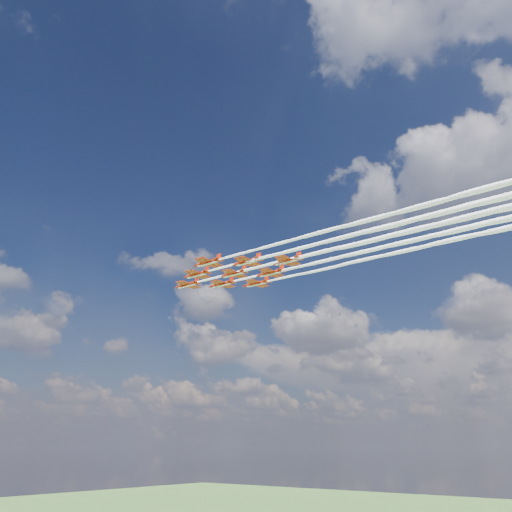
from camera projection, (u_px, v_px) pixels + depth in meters
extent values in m
cylinder|color=#B22009|center=(187.00, 285.00, 168.46)|extent=(8.15, 1.45, 1.11)
cone|color=#B22009|center=(176.00, 287.00, 171.22)|extent=(2.07, 1.20, 1.11)
cone|color=#B22009|center=(198.00, 282.00, 165.87)|extent=(1.56, 1.08, 1.01)
ellipsoid|color=black|center=(183.00, 285.00, 169.73)|extent=(2.14, 1.01, 0.73)
cube|color=#B22009|center=(188.00, 285.00, 168.17)|extent=(3.63, 9.45, 0.14)
cube|color=#B22009|center=(196.00, 283.00, 166.26)|extent=(1.57, 3.71, 0.12)
cube|color=#B22009|center=(197.00, 280.00, 166.48)|extent=(1.63, 0.21, 1.82)
cube|color=white|center=(187.00, 286.00, 168.28)|extent=(7.63, 1.23, 0.12)
cylinder|color=#B22009|center=(197.00, 274.00, 158.33)|extent=(8.15, 1.45, 1.11)
cone|color=#B22009|center=(185.00, 277.00, 161.09)|extent=(2.07, 1.20, 1.11)
cone|color=#B22009|center=(208.00, 272.00, 155.75)|extent=(1.56, 1.08, 1.01)
ellipsoid|color=black|center=(192.00, 274.00, 159.60)|extent=(2.14, 1.01, 0.73)
cube|color=#B22009|center=(198.00, 274.00, 158.04)|extent=(3.63, 9.45, 0.14)
cube|color=#B22009|center=(206.00, 272.00, 156.13)|extent=(1.57, 3.71, 0.12)
cube|color=#B22009|center=(207.00, 269.00, 156.35)|extent=(1.63, 0.21, 1.82)
cube|color=white|center=(197.00, 276.00, 158.15)|extent=(7.63, 1.23, 0.12)
cylinder|color=#B22009|center=(222.00, 284.00, 167.79)|extent=(8.15, 1.45, 1.11)
cone|color=#B22009|center=(210.00, 287.00, 170.55)|extent=(2.07, 1.20, 1.11)
cone|color=#B22009|center=(233.00, 282.00, 165.20)|extent=(1.56, 1.08, 1.01)
ellipsoid|color=black|center=(217.00, 284.00, 169.06)|extent=(2.14, 1.01, 0.73)
cube|color=#B22009|center=(223.00, 284.00, 167.50)|extent=(3.63, 9.45, 0.14)
cube|color=#B22009|center=(231.00, 282.00, 165.59)|extent=(1.57, 3.71, 0.12)
cube|color=#B22009|center=(232.00, 279.00, 165.81)|extent=(1.63, 0.21, 1.82)
cube|color=white|center=(222.00, 286.00, 167.61)|extent=(7.63, 1.23, 0.12)
cylinder|color=#B22009|center=(208.00, 263.00, 148.21)|extent=(8.15, 1.45, 1.11)
cone|color=#B22009|center=(195.00, 266.00, 150.96)|extent=(2.07, 1.20, 1.11)
cone|color=#B22009|center=(220.00, 259.00, 145.62)|extent=(1.56, 1.08, 1.01)
ellipsoid|color=black|center=(203.00, 262.00, 149.47)|extent=(2.14, 1.01, 0.73)
cube|color=#B22009|center=(209.00, 262.00, 147.91)|extent=(3.63, 9.45, 0.14)
cube|color=#B22009|center=(218.00, 260.00, 146.00)|extent=(1.57, 3.71, 0.12)
cube|color=#B22009|center=(219.00, 257.00, 146.22)|extent=(1.63, 0.21, 1.82)
cube|color=white|center=(208.00, 264.00, 148.02)|extent=(7.63, 1.23, 0.12)
cylinder|color=#B22009|center=(234.00, 274.00, 157.66)|extent=(8.15, 1.45, 1.11)
cone|color=#B22009|center=(221.00, 277.00, 160.42)|extent=(2.07, 1.20, 1.11)
cone|color=#B22009|center=(246.00, 271.00, 155.08)|extent=(1.56, 1.08, 1.01)
ellipsoid|color=black|center=(229.00, 274.00, 158.93)|extent=(2.14, 1.01, 0.73)
cube|color=#B22009|center=(235.00, 274.00, 157.37)|extent=(3.63, 9.45, 0.14)
cube|color=#B22009|center=(244.00, 271.00, 155.46)|extent=(1.57, 3.71, 0.12)
cube|color=#B22009|center=(244.00, 268.00, 155.68)|extent=(1.63, 0.21, 1.82)
cube|color=white|center=(233.00, 275.00, 157.48)|extent=(7.63, 1.23, 0.12)
cylinder|color=#B22009|center=(256.00, 284.00, 167.12)|extent=(8.15, 1.45, 1.11)
cone|color=#B22009|center=(244.00, 286.00, 169.88)|extent=(2.07, 1.20, 1.11)
cone|color=#B22009|center=(268.00, 281.00, 164.53)|extent=(1.56, 1.08, 1.01)
ellipsoid|color=black|center=(252.00, 283.00, 168.39)|extent=(2.14, 1.01, 0.73)
cube|color=#B22009|center=(258.00, 283.00, 166.83)|extent=(3.63, 9.45, 0.14)
cube|color=#B22009|center=(266.00, 281.00, 164.92)|extent=(1.57, 3.71, 0.12)
cube|color=#B22009|center=(267.00, 279.00, 165.14)|extent=(1.63, 0.21, 1.82)
cube|color=white|center=(256.00, 285.00, 166.94)|extent=(7.63, 1.23, 0.12)
cylinder|color=#B22009|center=(247.00, 262.00, 147.54)|extent=(8.15, 1.45, 1.11)
cone|color=#B22009|center=(234.00, 265.00, 150.29)|extent=(2.07, 1.20, 1.11)
cone|color=#B22009|center=(260.00, 258.00, 144.95)|extent=(1.56, 1.08, 1.01)
ellipsoid|color=black|center=(242.00, 262.00, 148.80)|extent=(2.14, 1.01, 0.73)
cube|color=#B22009|center=(248.00, 262.00, 147.24)|extent=(3.63, 9.45, 0.14)
cube|color=#B22009|center=(258.00, 259.00, 145.33)|extent=(1.57, 3.71, 0.12)
cube|color=#B22009|center=(259.00, 256.00, 145.55)|extent=(1.63, 0.21, 1.82)
cube|color=white|center=(247.00, 263.00, 147.35)|extent=(7.63, 1.23, 0.12)
cylinder|color=#B22009|center=(271.00, 273.00, 156.99)|extent=(8.15, 1.45, 1.11)
cone|color=#B22009|center=(257.00, 276.00, 159.75)|extent=(2.07, 1.20, 1.11)
cone|color=#B22009|center=(283.00, 270.00, 154.41)|extent=(1.56, 1.08, 1.01)
ellipsoid|color=black|center=(265.00, 273.00, 158.26)|extent=(2.14, 1.01, 0.73)
cube|color=#B22009|center=(272.00, 273.00, 156.70)|extent=(3.63, 9.45, 0.14)
cube|color=#B22009|center=(281.00, 270.00, 154.79)|extent=(1.57, 3.71, 0.12)
cube|color=#B22009|center=(282.00, 268.00, 155.01)|extent=(1.63, 0.21, 1.82)
cube|color=white|center=(271.00, 274.00, 156.81)|extent=(7.63, 1.23, 0.12)
cylinder|color=#B22009|center=(287.00, 261.00, 146.87)|extent=(8.15, 1.45, 1.11)
cone|color=#B22009|center=(272.00, 264.00, 149.62)|extent=(2.07, 1.20, 1.11)
cone|color=#B22009|center=(301.00, 258.00, 144.28)|extent=(1.56, 1.08, 1.01)
ellipsoid|color=black|center=(281.00, 261.00, 148.13)|extent=(2.14, 1.01, 0.73)
cube|color=#B22009|center=(288.00, 261.00, 146.57)|extent=(3.63, 9.45, 0.14)
cube|color=#B22009|center=(298.00, 258.00, 144.66)|extent=(1.57, 3.71, 0.12)
cube|color=#B22009|center=(299.00, 255.00, 144.88)|extent=(1.63, 0.21, 1.82)
cube|color=white|center=(287.00, 262.00, 146.68)|extent=(7.63, 1.23, 0.12)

